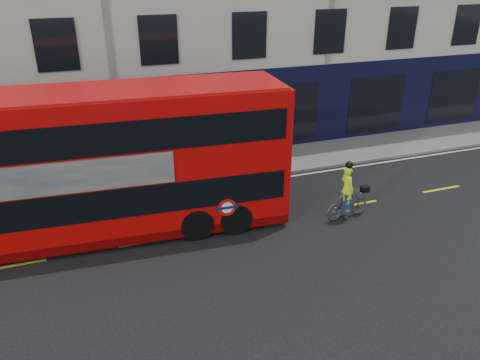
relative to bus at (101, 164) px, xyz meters
name	(u,v)px	position (x,y,z in m)	size (l,w,h in m)	color
ground	(154,267)	(1.07, -2.58, -2.52)	(120.00, 120.00, 0.00)	black
pavement	(127,180)	(1.07, 3.92, -2.46)	(60.00, 3.00, 0.12)	slate
kerb	(132,195)	(1.07, 2.42, -2.45)	(60.00, 0.12, 0.13)	slate
road_edge_line	(133,200)	(1.07, 2.12, -2.52)	(58.00, 0.10, 0.01)	silver
lane_dashes	(146,242)	(1.07, -1.08, -2.52)	(58.00, 0.12, 0.01)	gold
bus	(101,164)	(0.00, 0.00, 0.00)	(12.33, 3.53, 4.91)	#C50807
cyclist	(347,199)	(8.15, -1.82, -1.78)	(1.82, 0.72, 2.21)	#4B4F51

